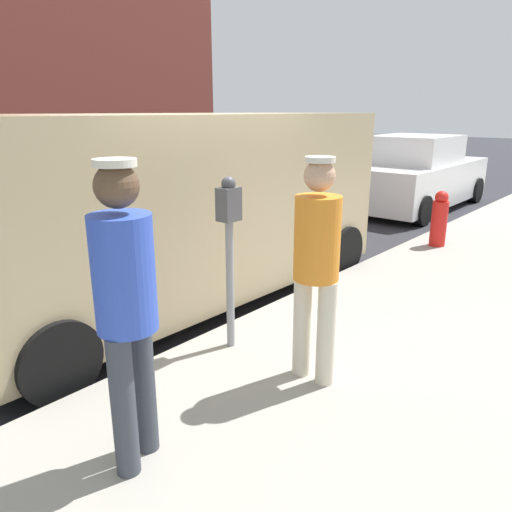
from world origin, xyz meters
TOP-DOWN VIEW (x-y plane):
  - ground_plane at (0.00, 0.00)m, footprint 80.00×80.00m
  - sidewalk_slab at (3.50, 0.00)m, footprint 5.00×32.00m
  - brick_building_across_street at (-10.00, 3.25)m, footprint 4.00×10.41m
  - parking_meter_near at (1.35, -0.48)m, footprint 0.14×0.18m
  - pedestrian_in_orange at (2.22, -0.46)m, footprint 0.36×0.34m
  - pedestrian_in_blue at (1.97, -1.93)m, footprint 0.34×0.34m
  - parked_van at (-0.15, 0.27)m, footprint 2.18×5.23m
  - parked_sedan_ahead at (-0.43, 7.44)m, footprint 1.99×4.42m
  - fire_hydrant at (1.45, 4.07)m, footprint 0.24×0.24m

SIDE VIEW (x-z plane):
  - ground_plane at x=0.00m, z-range 0.00..0.00m
  - sidewalk_slab at x=3.50m, z-range 0.00..0.15m
  - fire_hydrant at x=1.45m, z-range 0.14..1.00m
  - parked_sedan_ahead at x=-0.43m, z-range -0.08..1.57m
  - pedestrian_in_orange at x=2.22m, z-range 0.28..2.01m
  - parked_van at x=-0.15m, z-range 0.08..2.23m
  - parking_meter_near at x=1.35m, z-range 0.42..1.94m
  - pedestrian_in_blue at x=1.97m, z-range 0.29..2.10m
  - brick_building_across_street at x=-10.00m, z-range 0.00..9.12m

